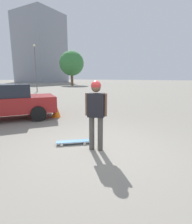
{
  "coord_description": "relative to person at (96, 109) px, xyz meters",
  "views": [
    {
      "loc": [
        -2.09,
        3.6,
        1.81
      ],
      "look_at": [
        0.0,
        0.0,
        0.97
      ],
      "focal_mm": 28.0,
      "sensor_mm": 36.0,
      "label": 1
    }
  ],
  "objects": [
    {
      "name": "person",
      "position": [
        0.0,
        0.0,
        0.0
      ],
      "size": [
        0.52,
        0.31,
        1.73
      ],
      "rotation": [
        0.0,
        0.0,
        -2.83
      ],
      "color": "#4C4742",
      "rests_on": "ground_plane"
    },
    {
      "name": "traffic_cone",
      "position": [
        3.42,
        -2.25,
        -0.73
      ],
      "size": [
        0.4,
        0.4,
        0.64
      ],
      "color": "orange",
      "rests_on": "ground_plane"
    },
    {
      "name": "skateboard",
      "position": [
        0.74,
        -0.01,
        -0.99
      ],
      "size": [
        0.82,
        0.74,
        0.08
      ],
      "rotation": [
        0.0,
        0.0,
        0.71
      ],
      "color": "#336693",
      "rests_on": "ground_plane"
    },
    {
      "name": "ground_plane",
      "position": [
        0.0,
        0.0,
        -1.05
      ],
      "size": [
        220.0,
        220.0,
        0.0
      ],
      "primitive_type": "plane",
      "color": "gray"
    },
    {
      "name": "building_block_distant",
      "position": [
        48.14,
        -43.23,
        10.73
      ],
      "size": [
        14.16,
        13.31,
        23.57
      ],
      "color": "gray",
      "rests_on": "ground_plane"
    },
    {
      "name": "lamp_post",
      "position": [
        15.37,
        -11.72,
        2.28
      ],
      "size": [
        0.28,
        0.28,
        5.69
      ],
      "color": "#59595E",
      "rests_on": "ground_plane"
    },
    {
      "name": "tree_distant",
      "position": [
        22.8,
        -28.44,
        3.76
      ],
      "size": [
        5.42,
        5.42,
        7.55
      ],
      "color": "brown",
      "rests_on": "ground_plane"
    },
    {
      "name": "car_parked_near",
      "position": [
        5.02,
        -0.88,
        -0.28
      ],
      "size": [
        3.96,
        4.39,
        1.51
      ],
      "rotation": [
        0.0,
        0.0,
        0.92
      ],
      "color": "maroon",
      "rests_on": "ground_plane"
    }
  ]
}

